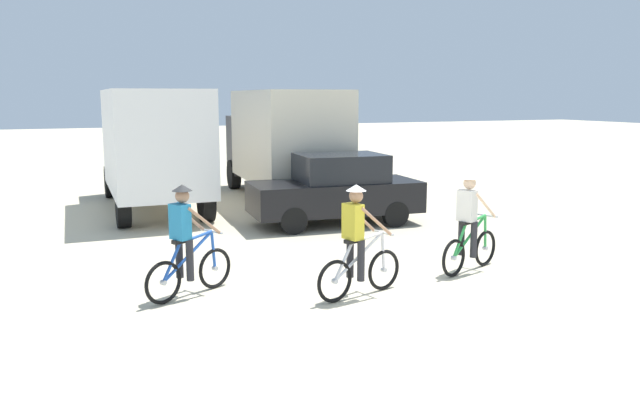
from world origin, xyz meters
The scene contains 7 objects.
ground_plane centered at (0.00, 0.00, 0.00)m, with size 120.00×120.00×0.00m, color beige.
box_truck_avon_van centered at (-2.67, 9.89, 1.87)m, with size 2.49×6.79×3.35m.
box_truck_cream_rv centered at (1.34, 10.25, 1.87)m, with size 2.78×6.88×3.35m.
sedan_parked centered at (1.24, 6.00, 0.88)m, with size 4.32×2.06×1.76m.
cyclist_orange_shirt centered at (-3.32, 1.64, 0.85)m, with size 1.55×0.90×1.82m.
cyclist_cowboy_hat centered at (-0.82, 0.58, 0.85)m, with size 1.68×0.64×1.82m.
cyclist_near_camera centered at (1.69, 1.12, 0.85)m, with size 1.63×0.77×1.82m.
Camera 1 is at (-5.09, -8.10, 3.17)m, focal length 35.20 mm.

